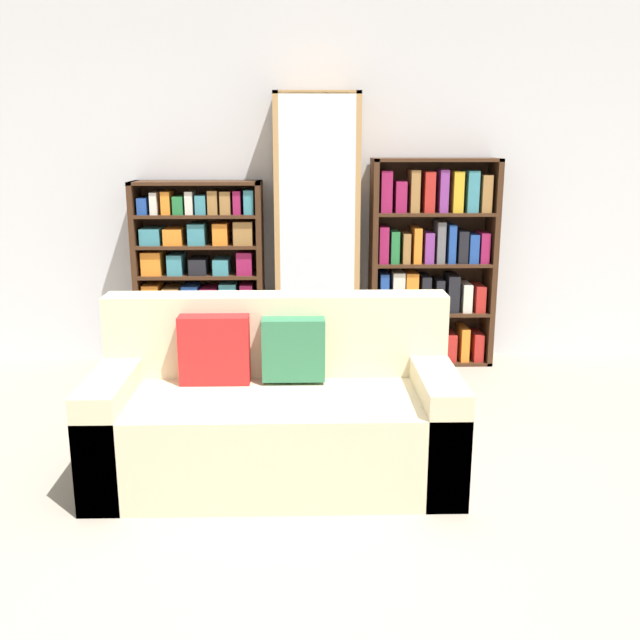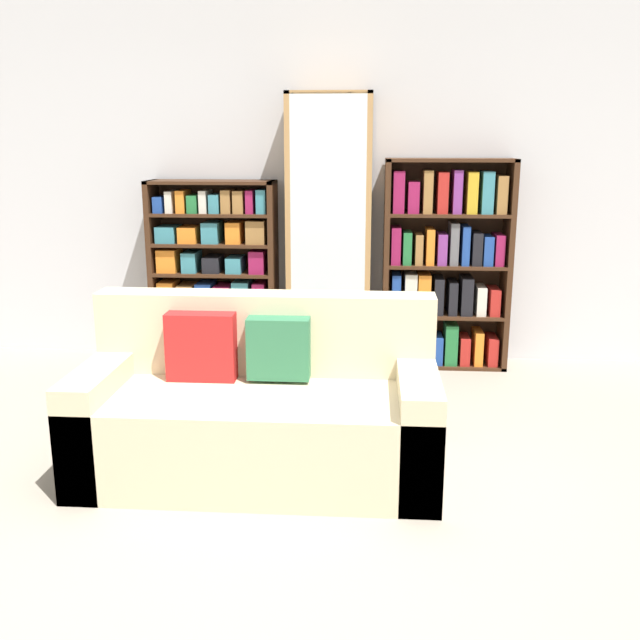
{
  "view_description": "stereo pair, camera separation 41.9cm",
  "coord_description": "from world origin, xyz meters",
  "views": [
    {
      "loc": [
        0.07,
        -2.74,
        1.69
      ],
      "look_at": [
        0.17,
        1.61,
        0.59
      ],
      "focal_mm": 40.0,
      "sensor_mm": 36.0,
      "label": 1
    },
    {
      "loc": [
        0.49,
        -2.73,
        1.69
      ],
      "look_at": [
        0.17,
        1.61,
        0.59
      ],
      "focal_mm": 40.0,
      "sensor_mm": 36.0,
      "label": 2
    }
  ],
  "objects": [
    {
      "name": "ground_plane",
      "position": [
        0.0,
        0.0,
        0.0
      ],
      "size": [
        16.0,
        16.0,
        0.0
      ],
      "primitive_type": "plane",
      "color": "gray"
    },
    {
      "name": "wall_back",
      "position": [
        0.0,
        2.81,
        1.35
      ],
      "size": [
        6.61,
        0.06,
        2.7
      ],
      "color": "silver",
      "rests_on": "ground"
    },
    {
      "name": "couch",
      "position": [
        -0.08,
        0.69,
        0.32
      ],
      "size": [
        1.81,
        0.82,
        0.9
      ],
      "color": "beige",
      "rests_on": "ground"
    },
    {
      "name": "bookshelf_left",
      "position": [
        -0.71,
        2.6,
        0.69
      ],
      "size": [
        0.96,
        0.32,
        1.4
      ],
      "color": "#3D2314",
      "rests_on": "ground"
    },
    {
      "name": "display_cabinet",
      "position": [
        0.17,
        2.58,
        1.02
      ],
      "size": [
        0.62,
        0.36,
        2.02
      ],
      "color": "#AD7F4C",
      "rests_on": "ground"
    },
    {
      "name": "bookshelf_right",
      "position": [
        1.04,
        2.6,
        0.76
      ],
      "size": [
        0.94,
        0.32,
        1.56
      ],
      "color": "#3D2314",
      "rests_on": "ground"
    },
    {
      "name": "wine_bottle",
      "position": [
        0.72,
        2.07,
        0.16
      ],
      "size": [
        0.08,
        0.08,
        0.38
      ],
      "color": "#143819",
      "rests_on": "ground"
    }
  ]
}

